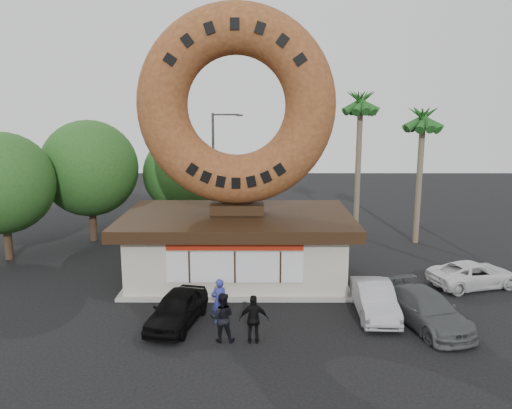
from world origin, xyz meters
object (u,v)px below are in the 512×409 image
object	(u,v)px
car_black	(177,309)
donut_shop	(237,243)
person_center	(222,317)
person_right	(254,319)
car_white	(474,274)
person_left	(219,301)
car_grey	(426,309)
street_lamp	(216,165)
car_silver	(375,299)
giant_donut	(236,106)

from	to	relation	value
car_black	donut_shop	bearing A→B (deg)	80.97
person_center	car_black	distance (m)	2.36
person_right	car_white	distance (m)	11.97
person_center	person_right	world-z (taller)	person_center
person_left	car_grey	world-z (taller)	person_left
street_lamp	person_right	world-z (taller)	street_lamp
person_left	car_black	xyz separation A→B (m)	(-1.64, -0.17, -0.25)
donut_shop	person_center	world-z (taller)	donut_shop
person_left	car_silver	bearing A→B (deg)	165.39
car_white	street_lamp	bearing A→B (deg)	34.14
giant_donut	car_white	size ratio (longest dim) A/B	2.16
donut_shop	person_right	distance (m)	7.16
car_white	person_center	bearing A→B (deg)	100.57
donut_shop	car_black	distance (m)	6.04
street_lamp	car_grey	xyz separation A→B (m)	(9.48, -15.61, -3.81)
car_grey	giant_donut	bearing A→B (deg)	128.91
person_right	car_grey	distance (m)	6.93
donut_shop	car_grey	world-z (taller)	donut_shop
street_lamp	person_right	size ratio (longest dim) A/B	4.38
person_center	car_white	bearing A→B (deg)	-152.84
donut_shop	car_black	size ratio (longest dim) A/B	2.85
car_white	person_left	bearing A→B (deg)	93.63
giant_donut	car_black	distance (m)	9.84
giant_donut	car_silver	bearing A→B (deg)	-38.24
person_right	car_white	bearing A→B (deg)	-151.15
street_lamp	car_grey	size ratio (longest dim) A/B	1.72
giant_donut	car_grey	distance (m)	12.29
person_center	car_silver	world-z (taller)	person_center
person_right	car_black	world-z (taller)	person_right
street_lamp	person_left	size ratio (longest dim) A/B	4.35
car_black	person_right	bearing A→B (deg)	-14.32
car_white	person_right	bearing A→B (deg)	103.56
person_right	car_grey	size ratio (longest dim) A/B	0.39
car_black	car_grey	xyz separation A→B (m)	(9.81, -0.07, 0.00)
person_right	car_silver	bearing A→B (deg)	-153.43
donut_shop	person_center	xyz separation A→B (m)	(-0.30, -6.92, -0.84)
car_black	car_white	bearing A→B (deg)	29.90
car_grey	car_white	distance (m)	5.69
car_silver	car_grey	size ratio (longest dim) A/B	0.89
donut_shop	person_left	bearing A→B (deg)	-95.70
person_right	car_black	size ratio (longest dim) A/B	0.47
car_black	car_silver	size ratio (longest dim) A/B	0.95
person_left	car_black	bearing A→B (deg)	-15.67
car_silver	car_white	size ratio (longest dim) A/B	0.95
car_grey	car_white	xyz separation A→B (m)	(3.71, 4.31, -0.07)
car_black	car_grey	bearing A→B (deg)	12.10
car_silver	person_left	bearing A→B (deg)	-171.02
car_black	person_center	bearing A→B (deg)	-24.24
person_left	car_white	size ratio (longest dim) A/B	0.42
car_grey	person_right	bearing A→B (deg)	177.45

